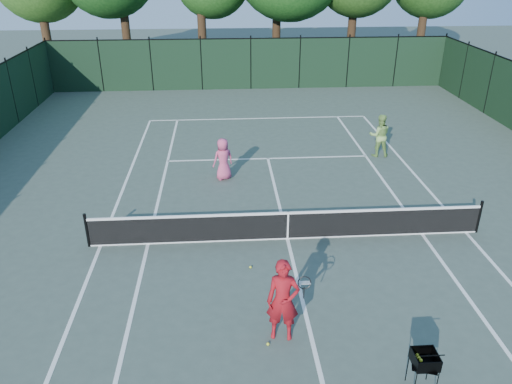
{
  "coord_description": "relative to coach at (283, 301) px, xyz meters",
  "views": [
    {
      "loc": [
        -1.82,
        -12.67,
        7.75
      ],
      "look_at": [
        -0.87,
        1.0,
        1.1
      ],
      "focal_mm": 35.0,
      "sensor_mm": 36.0,
      "label": 1
    }
  ],
  "objects": [
    {
      "name": "ground",
      "position": [
        0.65,
        4.13,
        -0.98
      ],
      "size": [
        90.0,
        90.0,
        0.0
      ],
      "primitive_type": "plane",
      "color": "#425045",
      "rests_on": "ground"
    },
    {
      "name": "sideline_doubles_left",
      "position": [
        -4.84,
        4.13,
        -0.97
      ],
      "size": [
        0.1,
        23.77,
        0.01
      ],
      "primitive_type": "cube",
      "color": "white",
      "rests_on": "ground"
    },
    {
      "name": "sideline_singles_right",
      "position": [
        4.76,
        4.13,
        -0.97
      ],
      "size": [
        0.1,
        23.77,
        0.01
      ],
      "primitive_type": "cube",
      "color": "white",
      "rests_on": "ground"
    },
    {
      "name": "service_line_far",
      "position": [
        0.65,
        10.53,
        -0.97
      ],
      "size": [
        8.23,
        0.1,
        0.01
      ],
      "primitive_type": "cube",
      "color": "white",
      "rests_on": "ground"
    },
    {
      "name": "tennis_net",
      "position": [
        0.65,
        4.13,
        -0.5
      ],
      "size": [
        11.69,
        0.09,
        1.06
      ],
      "color": "black",
      "rests_on": "ground"
    },
    {
      "name": "player_pink",
      "position": [
        -1.2,
        8.63,
        -0.19
      ],
      "size": [
        0.91,
        0.77,
        1.58
      ],
      "rotation": [
        0.0,
        0.0,
        3.55
      ],
      "color": "#D44B78",
      "rests_on": "ground"
    },
    {
      "name": "player_green",
      "position": [
        5.26,
        10.54,
        -0.09
      ],
      "size": [
        0.93,
        0.76,
        1.78
      ],
      "rotation": [
        0.0,
        0.0,
        3.04
      ],
      "color": "#89B85C",
      "rests_on": "ground"
    },
    {
      "name": "center_service_line",
      "position": [
        0.65,
        4.13,
        -0.97
      ],
      "size": [
        0.1,
        12.8,
        0.01
      ],
      "primitive_type": "cube",
      "color": "white",
      "rests_on": "ground"
    },
    {
      "name": "loose_ball_midcourt",
      "position": [
        -0.55,
        2.68,
        -0.94
      ],
      "size": [
        0.07,
        0.07,
        0.07
      ],
      "primitive_type": "sphere",
      "color": "#E2EF31",
      "rests_on": "ground"
    },
    {
      "name": "sideline_doubles_right",
      "position": [
        6.13,
        4.13,
        -0.97
      ],
      "size": [
        0.1,
        23.77,
        0.01
      ],
      "primitive_type": "cube",
      "color": "white",
      "rests_on": "ground"
    },
    {
      "name": "coach",
      "position": [
        0.0,
        0.0,
        0.0
      ],
      "size": [
        1.04,
        0.61,
        1.95
      ],
      "rotation": [
        0.0,
        0.0,
        -0.15
      ],
      "color": "maroon",
      "rests_on": "ground"
    },
    {
      "name": "sideline_singles_left",
      "position": [
        -3.47,
        4.13,
        -0.97
      ],
      "size": [
        0.1,
        23.77,
        0.01
      ],
      "primitive_type": "cube",
      "color": "white",
      "rests_on": "ground"
    },
    {
      "name": "loose_ball_near_cart",
      "position": [
        -0.34,
        -0.27,
        -0.94
      ],
      "size": [
        0.07,
        0.07,
        0.07
      ],
      "primitive_type": "sphere",
      "color": "yellow",
      "rests_on": "ground"
    },
    {
      "name": "ball_hopper",
      "position": [
        2.52,
        -1.66,
        -0.23
      ],
      "size": [
        0.59,
        0.59,
        0.89
      ],
      "rotation": [
        0.0,
        0.0,
        -0.32
      ],
      "color": "black",
      "rests_on": "ground"
    },
    {
      "name": "baseline_far",
      "position": [
        0.65,
        16.01,
        -0.97
      ],
      "size": [
        10.97,
        0.1,
        0.01
      ],
      "primitive_type": "cube",
      "color": "white",
      "rests_on": "ground"
    },
    {
      "name": "fence_far",
      "position": [
        0.65,
        22.13,
        0.52
      ],
      "size": [
        24.0,
        0.05,
        3.0
      ],
      "primitive_type": "cube",
      "color": "black",
      "rests_on": "ground"
    }
  ]
}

